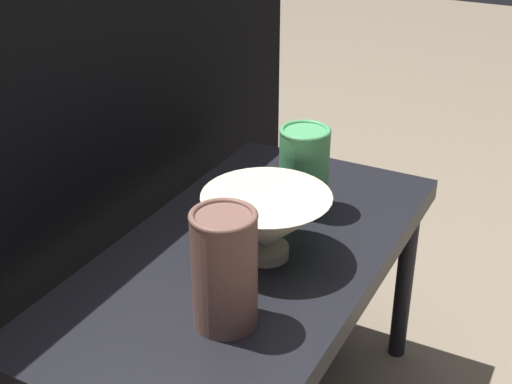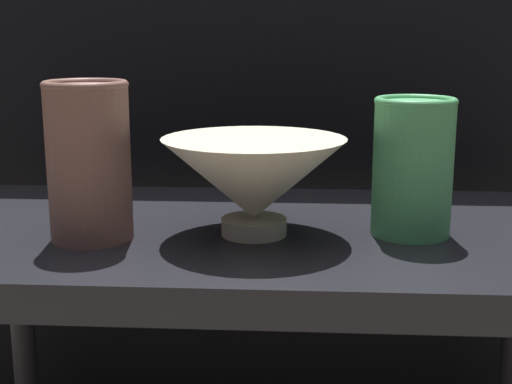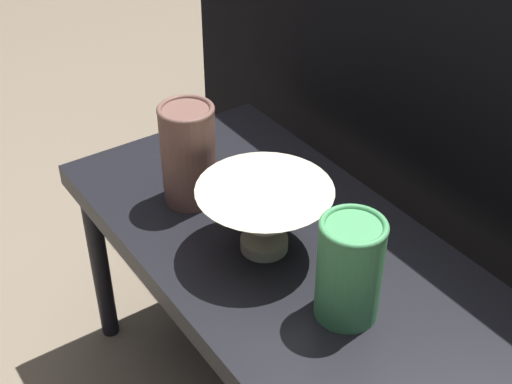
{
  "view_description": "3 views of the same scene",
  "coord_description": "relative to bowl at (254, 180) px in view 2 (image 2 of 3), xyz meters",
  "views": [
    {
      "loc": [
        -0.88,
        -0.48,
        1.06
      ],
      "look_at": [
        0.02,
        -0.0,
        0.53
      ],
      "focal_mm": 50.0,
      "sensor_mm": 36.0,
      "label": 1
    },
    {
      "loc": [
        0.05,
        -0.82,
        0.65
      ],
      "look_at": [
        0.0,
        -0.06,
        0.48
      ],
      "focal_mm": 50.0,
      "sensor_mm": 36.0,
      "label": 2
    },
    {
      "loc": [
        0.7,
        -0.53,
        1.14
      ],
      "look_at": [
        -0.02,
        -0.04,
        0.52
      ],
      "focal_mm": 50.0,
      "sensor_mm": 36.0,
      "label": 3
    }
  ],
  "objects": [
    {
      "name": "table",
      "position": [
        0.0,
        0.03,
        -0.11
      ],
      "size": [
        0.81,
        0.42,
        0.42
      ],
      "color": "black",
      "rests_on": "ground_plane"
    },
    {
      "name": "couch_backdrop",
      "position": [
        0.0,
        0.59,
        -0.05
      ],
      "size": [
        1.52,
        0.5,
        0.89
      ],
      "color": "black",
      "rests_on": "ground_plane"
    },
    {
      "name": "bowl",
      "position": [
        0.0,
        0.0,
        0.0
      ],
      "size": [
        0.21,
        0.21,
        0.11
      ],
      "color": "beige",
      "rests_on": "table"
    },
    {
      "name": "vase_textured_left",
      "position": [
        -0.18,
        -0.03,
        0.03
      ],
      "size": [
        0.09,
        0.09,
        0.18
      ],
      "color": "brown",
      "rests_on": "table"
    },
    {
      "name": "vase_colorful_right",
      "position": [
        0.18,
        0.01,
        0.02
      ],
      "size": [
        0.09,
        0.09,
        0.16
      ],
      "color": "#47995B",
      "rests_on": "table"
    }
  ]
}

